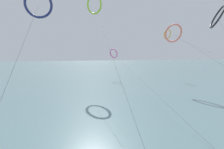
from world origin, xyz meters
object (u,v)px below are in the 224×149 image
kite_amber (168,34)px  kite_navy (38,4)px  kite_magenta (114,54)px  kite_charcoal (218,17)px  kite_lime (94,5)px  kite_coral (173,33)px

kite_amber → kite_navy: 51.57m
kite_magenta → kite_navy: (-18.98, -33.38, 7.09)m
kite_magenta → kite_navy: kite_navy is taller
kite_amber → kite_navy: (-39.22, -33.48, 0.18)m
kite_navy → kite_amber: bearing=-139.1°
kite_magenta → kite_charcoal: (16.73, -27.05, 8.04)m
kite_lime → kite_charcoal: (24.75, -16.21, -5.12)m
kite_amber → kite_charcoal: (-3.52, -27.15, 1.13)m
kite_magenta → kite_charcoal: bearing=173.8°
kite_charcoal → kite_coral: (-5.97, 7.57, -2.83)m
kite_charcoal → kite_magenta: bearing=-122.4°
kite_magenta → kite_lime: kite_lime is taller
kite_amber → kite_charcoal: kite_charcoal is taller
kite_coral → kite_charcoal: bearing=10.4°
kite_charcoal → kite_amber: bearing=-161.5°
kite_lime → kite_coral: (18.78, -8.64, -7.96)m
kite_amber → kite_coral: kite_amber is taller
kite_navy → kite_charcoal: (35.70, 6.33, 0.96)m
kite_magenta → kite_coral: (10.76, -19.49, 5.21)m
kite_coral → kite_navy: bearing=-92.9°
kite_amber → kite_charcoal: size_ratio=2.16×
kite_lime → kite_charcoal: 30.03m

